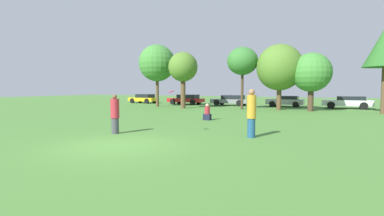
{
  "coord_description": "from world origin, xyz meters",
  "views": [
    {
      "loc": [
        6.71,
        -7.76,
        2.02
      ],
      "look_at": [
        1.02,
        3.97,
        1.11
      ],
      "focal_mm": 26.55,
      "sensor_mm": 36.0,
      "label": 1
    }
  ],
  "objects_px": {
    "person_catcher": "(251,113)",
    "tree_2": "(242,61)",
    "parked_car_yellow": "(144,98)",
    "parked_car_white": "(348,102)",
    "parked_car_grey": "(231,100)",
    "bystander_sitting": "(207,113)",
    "tree_1": "(183,68)",
    "tree_0": "(157,63)",
    "person_thrower": "(115,114)",
    "frisbee": "(171,92)",
    "parked_car_silver": "(286,101)",
    "parked_car_red": "(186,99)",
    "tree_4": "(311,73)",
    "tree_3": "(280,68)"
  },
  "relations": [
    {
      "from": "bystander_sitting",
      "to": "tree_3",
      "type": "relative_size",
      "value": 0.17
    },
    {
      "from": "frisbee",
      "to": "tree_1",
      "type": "bearing_deg",
      "value": 115.88
    },
    {
      "from": "tree_4",
      "to": "parked_car_red",
      "type": "xyz_separation_m",
      "value": [
        -14.73,
        4.82,
        -2.72
      ]
    },
    {
      "from": "parked_car_red",
      "to": "tree_2",
      "type": "bearing_deg",
      "value": 149.6
    },
    {
      "from": "parked_car_yellow",
      "to": "person_thrower",
      "type": "bearing_deg",
      "value": 123.29
    },
    {
      "from": "tree_3",
      "to": "parked_car_silver",
      "type": "xyz_separation_m",
      "value": [
        -0.11,
        5.32,
        -3.27
      ]
    },
    {
      "from": "parked_car_grey",
      "to": "parked_car_white",
      "type": "xyz_separation_m",
      "value": [
        11.96,
        0.17,
        0.02
      ]
    },
    {
      "from": "tree_3",
      "to": "tree_4",
      "type": "distance_m",
      "value": 2.76
    },
    {
      "from": "frisbee",
      "to": "tree_3",
      "type": "xyz_separation_m",
      "value": [
        1.99,
        16.41,
        2.04
      ]
    },
    {
      "from": "tree_1",
      "to": "parked_car_white",
      "type": "distance_m",
      "value": 16.66
    },
    {
      "from": "parked_car_silver",
      "to": "tree_4",
      "type": "bearing_deg",
      "value": 118.13
    },
    {
      "from": "parked_car_red",
      "to": "parked_car_white",
      "type": "xyz_separation_m",
      "value": [
        17.85,
        0.07,
        0.02
      ]
    },
    {
      "from": "person_thrower",
      "to": "tree_0",
      "type": "xyz_separation_m",
      "value": [
        -8.59,
        16.76,
        3.89
      ]
    },
    {
      "from": "tree_0",
      "to": "parked_car_red",
      "type": "relative_size",
      "value": 1.49
    },
    {
      "from": "person_catcher",
      "to": "parked_car_white",
      "type": "bearing_deg",
      "value": -118.48
    },
    {
      "from": "tree_2",
      "to": "parked_car_yellow",
      "type": "bearing_deg",
      "value": 161.15
    },
    {
      "from": "person_thrower",
      "to": "parked_car_red",
      "type": "relative_size",
      "value": 0.38
    },
    {
      "from": "tree_2",
      "to": "person_thrower",
      "type": "bearing_deg",
      "value": -93.32
    },
    {
      "from": "tree_4",
      "to": "parked_car_white",
      "type": "xyz_separation_m",
      "value": [
        3.12,
        4.89,
        -2.7
      ]
    },
    {
      "from": "bystander_sitting",
      "to": "parked_car_yellow",
      "type": "xyz_separation_m",
      "value": [
        -15.74,
        15.25,
        0.22
      ]
    },
    {
      "from": "tree_3",
      "to": "parked_car_red",
      "type": "bearing_deg",
      "value": 158.49
    },
    {
      "from": "person_thrower",
      "to": "parked_car_red",
      "type": "xyz_separation_m",
      "value": [
        -7.67,
        22.04,
        -0.21
      ]
    },
    {
      "from": "person_catcher",
      "to": "parked_car_red",
      "type": "bearing_deg",
      "value": -72.87
    },
    {
      "from": "tree_2",
      "to": "tree_1",
      "type": "bearing_deg",
      "value": -167.72
    },
    {
      "from": "tree_1",
      "to": "parked_car_white",
      "type": "bearing_deg",
      "value": 23.56
    },
    {
      "from": "tree_2",
      "to": "parked_car_silver",
      "type": "relative_size",
      "value": 1.52
    },
    {
      "from": "tree_0",
      "to": "tree_1",
      "type": "height_order",
      "value": "tree_0"
    },
    {
      "from": "parked_car_yellow",
      "to": "parked_car_white",
      "type": "bearing_deg",
      "value": -179.18
    },
    {
      "from": "parked_car_yellow",
      "to": "tree_0",
      "type": "bearing_deg",
      "value": 137.18
    },
    {
      "from": "tree_2",
      "to": "parked_car_yellow",
      "type": "distance_m",
      "value": 16.45
    },
    {
      "from": "person_catcher",
      "to": "tree_0",
      "type": "relative_size",
      "value": 0.29
    },
    {
      "from": "parked_car_yellow",
      "to": "parked_car_silver",
      "type": "height_order",
      "value": "parked_car_yellow"
    },
    {
      "from": "person_thrower",
      "to": "frisbee",
      "type": "bearing_deg",
      "value": 4.66
    },
    {
      "from": "tree_1",
      "to": "bystander_sitting",
      "type": "bearing_deg",
      "value": -54.23
    },
    {
      "from": "frisbee",
      "to": "tree_3",
      "type": "distance_m",
      "value": 16.65
    },
    {
      "from": "parked_car_grey",
      "to": "parked_car_white",
      "type": "relative_size",
      "value": 0.98
    },
    {
      "from": "parked_car_yellow",
      "to": "person_catcher",
      "type": "bearing_deg",
      "value": 134.83
    },
    {
      "from": "bystander_sitting",
      "to": "parked_car_silver",
      "type": "xyz_separation_m",
      "value": [
        2.64,
        15.87,
        0.21
      ]
    },
    {
      "from": "person_catcher",
      "to": "tree_2",
      "type": "height_order",
      "value": "tree_2"
    },
    {
      "from": "bystander_sitting",
      "to": "tree_1",
      "type": "bearing_deg",
      "value": 125.77
    },
    {
      "from": "parked_car_grey",
      "to": "parked_car_silver",
      "type": "relative_size",
      "value": 1.13
    },
    {
      "from": "tree_0",
      "to": "parked_car_white",
      "type": "bearing_deg",
      "value": 15.93
    },
    {
      "from": "parked_car_grey",
      "to": "tree_1",
      "type": "bearing_deg",
      "value": 65.34
    },
    {
      "from": "tree_0",
      "to": "tree_4",
      "type": "height_order",
      "value": "tree_0"
    },
    {
      "from": "person_thrower",
      "to": "tree_3",
      "type": "distance_m",
      "value": 18.1
    },
    {
      "from": "tree_2",
      "to": "parked_car_white",
      "type": "height_order",
      "value": "tree_2"
    },
    {
      "from": "parked_car_grey",
      "to": "bystander_sitting",
      "type": "bearing_deg",
      "value": 103.11
    },
    {
      "from": "person_catcher",
      "to": "tree_3",
      "type": "relative_size",
      "value": 0.33
    },
    {
      "from": "parked_car_silver",
      "to": "parked_car_white",
      "type": "xyz_separation_m",
      "value": [
        5.94,
        -0.51,
        0.04
      ]
    },
    {
      "from": "person_catcher",
      "to": "tree_0",
      "type": "xyz_separation_m",
      "value": [
        -14.29,
        15.11,
        3.75
      ]
    }
  ]
}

